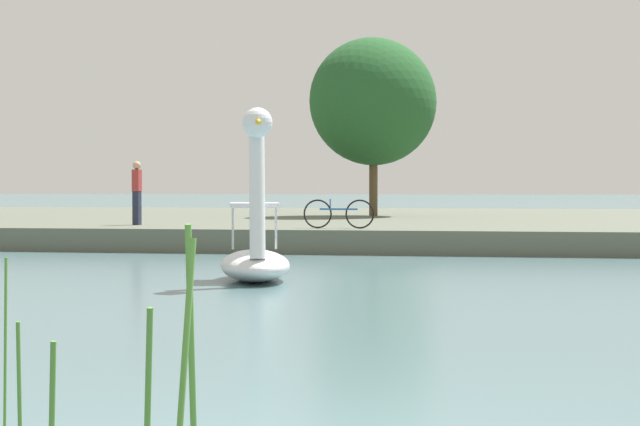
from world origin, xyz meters
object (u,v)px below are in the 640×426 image
at_px(person_on_path, 137,191).
at_px(bicycle_parked, 339,214).
at_px(tree_broadleaf_right, 373,102).
at_px(swan_boat, 255,248).

relative_size(person_on_path, bicycle_parked, 0.97).
xyz_separation_m(tree_broadleaf_right, person_on_path, (-5.19, -9.78, -3.08)).
bearing_deg(tree_broadleaf_right, bicycle_parked, -87.53).
relative_size(swan_boat, bicycle_parked, 1.63).
bearing_deg(bicycle_parked, tree_broadleaf_right, 92.47).
bearing_deg(swan_boat, person_on_path, 119.44).
xyz_separation_m(tree_broadleaf_right, bicycle_parked, (0.49, -11.27, -3.62)).
xyz_separation_m(swan_boat, tree_broadleaf_right, (-0.33, 19.57, 4.00)).
relative_size(swan_boat, tree_broadleaf_right, 0.46).
distance_m(swan_boat, tree_broadleaf_right, 19.98).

